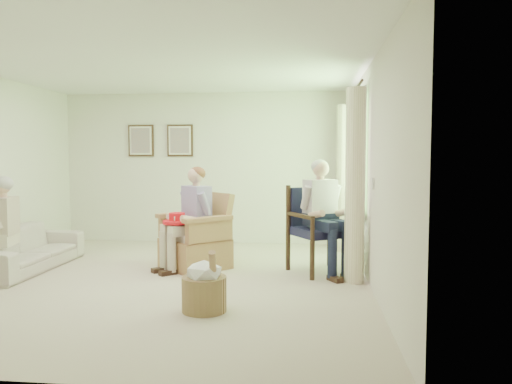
# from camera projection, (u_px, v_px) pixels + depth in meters

# --- Properties ---
(floor) EXTENTS (5.50, 5.50, 0.00)m
(floor) POSITION_uv_depth(u_px,v_px,m) (160.00, 281.00, 6.03)
(floor) COLOR beige
(floor) RESTS_ON ground
(back_wall) EXTENTS (5.00, 0.04, 2.60)m
(back_wall) POSITION_uv_depth(u_px,v_px,m) (206.00, 168.00, 8.67)
(back_wall) COLOR silver
(back_wall) RESTS_ON ground
(front_wall) EXTENTS (5.00, 0.04, 2.60)m
(front_wall) POSITION_uv_depth(u_px,v_px,m) (30.00, 187.00, 3.21)
(front_wall) COLOR silver
(front_wall) RESTS_ON ground
(right_wall) EXTENTS (0.04, 5.50, 2.60)m
(right_wall) POSITION_uv_depth(u_px,v_px,m) (372.00, 174.00, 5.67)
(right_wall) COLOR silver
(right_wall) RESTS_ON ground
(ceiling) EXTENTS (5.00, 5.50, 0.02)m
(ceiling) POSITION_uv_depth(u_px,v_px,m) (157.00, 63.00, 5.85)
(ceiling) COLOR white
(ceiling) RESTS_ON back_wall
(window) EXTENTS (0.13, 2.50, 1.63)m
(window) POSITION_uv_depth(u_px,v_px,m) (359.00, 150.00, 6.84)
(window) COLOR #2D6B23
(window) RESTS_ON right_wall
(curtain_left) EXTENTS (0.34, 0.34, 2.30)m
(curtain_left) POSITION_uv_depth(u_px,v_px,m) (355.00, 186.00, 5.92)
(curtain_left) COLOR #F9EAC3
(curtain_left) RESTS_ON ground
(curtain_right) EXTENTS (0.34, 0.34, 2.30)m
(curtain_right) POSITION_uv_depth(u_px,v_px,m) (344.00, 179.00, 7.86)
(curtain_right) COLOR #F9EAC3
(curtain_right) RESTS_ON ground
(framed_print_left) EXTENTS (0.45, 0.05, 0.55)m
(framed_print_left) POSITION_uv_depth(u_px,v_px,m) (141.00, 141.00, 8.72)
(framed_print_left) COLOR #382114
(framed_print_left) RESTS_ON back_wall
(framed_print_right) EXTENTS (0.45, 0.05, 0.55)m
(framed_print_right) POSITION_uv_depth(u_px,v_px,m) (180.00, 140.00, 8.64)
(framed_print_right) COLOR #382114
(framed_print_right) RESTS_ON back_wall
(wicker_armchair) EXTENTS (0.79, 0.78, 1.01)m
(wicker_armchair) POSITION_uv_depth(u_px,v_px,m) (196.00, 244.00, 6.74)
(wicker_armchair) COLOR tan
(wicker_armchair) RESTS_ON ground
(wood_armchair) EXTENTS (0.71, 0.67, 1.09)m
(wood_armchair) POSITION_uv_depth(u_px,v_px,m) (321.00, 225.00, 6.52)
(wood_armchair) COLOR black
(wood_armchair) RESTS_ON ground
(sofa) EXTENTS (1.91, 0.75, 0.56)m
(sofa) POSITION_uv_depth(u_px,v_px,m) (25.00, 249.00, 6.60)
(sofa) COLOR beige
(sofa) RESTS_ON ground
(person_wicker) EXTENTS (0.40, 0.62, 1.34)m
(person_wicker) POSITION_uv_depth(u_px,v_px,m) (193.00, 211.00, 6.58)
(person_wicker) COLOR beige
(person_wicker) RESTS_ON ground
(person_dark) EXTENTS (0.40, 0.62, 1.43)m
(person_dark) POSITION_uv_depth(u_px,v_px,m) (322.00, 207.00, 6.33)
(person_dark) COLOR #171C34
(person_dark) RESTS_ON ground
(red_hat) EXTENTS (0.37, 0.37, 0.14)m
(red_hat) POSITION_uv_depth(u_px,v_px,m) (177.00, 220.00, 6.47)
(red_hat) COLOR red
(red_hat) RESTS_ON person_wicker
(hatbox) EXTENTS (0.52, 0.52, 0.64)m
(hatbox) POSITION_uv_depth(u_px,v_px,m) (204.00, 286.00, 4.82)
(hatbox) COLOR tan
(hatbox) RESTS_ON ground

